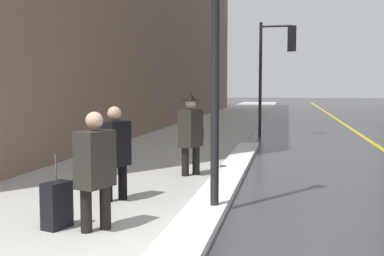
{
  "coord_description": "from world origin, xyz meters",
  "views": [
    {
      "loc": [
        1.29,
        -4.48,
        1.78
      ],
      "look_at": [
        -0.4,
        4.0,
        1.05
      ],
      "focal_mm": 45.0,
      "sensor_mm": 36.0,
      "label": 1
    }
  ],
  "objects_px": {
    "lamp_post": "(215,6)",
    "rolling_suitcase": "(57,205)",
    "traffic_light_near": "(279,54)",
    "pedestrian_trailing": "(115,149)",
    "pedestrian_in_glasses": "(191,131)",
    "pedestrian_nearside": "(95,166)"
  },
  "relations": [
    {
      "from": "lamp_post",
      "to": "rolling_suitcase",
      "type": "relative_size",
      "value": 5.08
    },
    {
      "from": "pedestrian_in_glasses",
      "to": "rolling_suitcase",
      "type": "xyz_separation_m",
      "value": [
        -0.93,
        -3.93,
        -0.61
      ]
    },
    {
      "from": "traffic_light_near",
      "to": "pedestrian_trailing",
      "type": "bearing_deg",
      "value": -99.63
    },
    {
      "from": "lamp_post",
      "to": "pedestrian_trailing",
      "type": "xyz_separation_m",
      "value": [
        -1.62,
        0.35,
        -2.07
      ]
    },
    {
      "from": "pedestrian_nearside",
      "to": "pedestrian_in_glasses",
      "type": "distance_m",
      "value": 3.96
    },
    {
      "from": "traffic_light_near",
      "to": "pedestrian_trailing",
      "type": "xyz_separation_m",
      "value": [
        -2.29,
        -10.66,
        -2.15
      ]
    },
    {
      "from": "pedestrian_nearside",
      "to": "pedestrian_in_glasses",
      "type": "relative_size",
      "value": 0.89
    },
    {
      "from": "lamp_post",
      "to": "traffic_light_near",
      "type": "relative_size",
      "value": 1.17
    },
    {
      "from": "lamp_post",
      "to": "pedestrian_in_glasses",
      "type": "height_order",
      "value": "lamp_post"
    },
    {
      "from": "pedestrian_nearside",
      "to": "pedestrian_trailing",
      "type": "distance_m",
      "value": 1.58
    },
    {
      "from": "rolling_suitcase",
      "to": "pedestrian_nearside",
      "type": "bearing_deg",
      "value": 106.97
    },
    {
      "from": "lamp_post",
      "to": "pedestrian_trailing",
      "type": "bearing_deg",
      "value": 167.7
    },
    {
      "from": "lamp_post",
      "to": "pedestrian_in_glasses",
      "type": "relative_size",
      "value": 2.89
    },
    {
      "from": "traffic_light_near",
      "to": "pedestrian_in_glasses",
      "type": "distance_m",
      "value": 8.66
    },
    {
      "from": "traffic_light_near",
      "to": "rolling_suitcase",
      "type": "height_order",
      "value": "traffic_light_near"
    },
    {
      "from": "traffic_light_near",
      "to": "rolling_suitcase",
      "type": "xyz_separation_m",
      "value": [
        -2.49,
        -12.2,
        -2.67
      ]
    },
    {
      "from": "traffic_light_near",
      "to": "pedestrian_in_glasses",
      "type": "xyz_separation_m",
      "value": [
        -1.56,
        -8.26,
        -2.07
      ]
    },
    {
      "from": "traffic_light_near",
      "to": "rolling_suitcase",
      "type": "distance_m",
      "value": 12.73
    },
    {
      "from": "lamp_post",
      "to": "rolling_suitcase",
      "type": "height_order",
      "value": "lamp_post"
    },
    {
      "from": "pedestrian_nearside",
      "to": "pedestrian_in_glasses",
      "type": "xyz_separation_m",
      "value": [
        0.4,
        3.94,
        0.08
      ]
    },
    {
      "from": "traffic_light_near",
      "to": "pedestrian_nearside",
      "type": "bearing_deg",
      "value": -96.67
    },
    {
      "from": "pedestrian_in_glasses",
      "to": "rolling_suitcase",
      "type": "bearing_deg",
      "value": 4.44
    }
  ]
}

